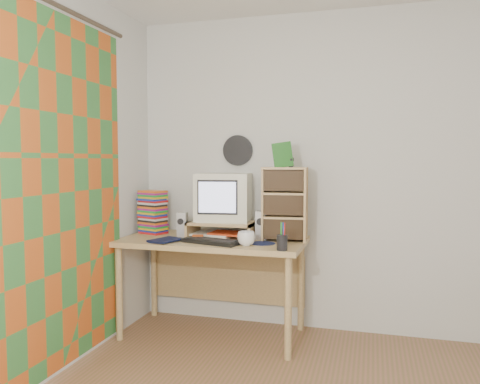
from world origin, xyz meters
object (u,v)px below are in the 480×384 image
Objects in this scene: keyboard at (211,241)px; cd_rack at (284,204)px; dvd_stack at (153,216)px; mug at (246,239)px; diary at (158,238)px; crt_monitor at (223,197)px; desk at (215,254)px.

cd_rack is at bearing 43.52° from keyboard.
cd_rack is (1.10, -0.04, 0.13)m from dvd_stack.
cd_rack is at bearing 51.96° from mug.
diary is at bearing 178.20° from mug.
keyboard is 0.42m from diary.
keyboard is at bearing -157.70° from cd_rack.
crt_monitor reaches higher than dvd_stack.
crt_monitor is 0.51m from cd_rack.
crt_monitor is (0.04, 0.09, 0.44)m from desk.
cd_rack is 4.38× the size of mug.
desk is at bearing 175.07° from cd_rack.
cd_rack is at bearing -16.58° from crt_monitor.
cd_rack reaches higher than dvd_stack.
keyboard is 0.79× the size of cd_rack.
cd_rack is 0.98m from diary.
crt_monitor is at bearing 58.04° from diary.
cd_rack is 0.42m from mug.
cd_rack is 2.60× the size of diary.
diary reaches higher than keyboard.
cd_rack reaches higher than diary.
desk is 4.86× the size of dvd_stack.
mug is 0.70m from diary.
cd_rack reaches higher than keyboard.
desk is 0.47m from diary.
dvd_stack is at bearing 160.08° from mug.
keyboard is at bearing -7.03° from dvd_stack.
mug is at bearing 17.47° from diary.
dvd_stack is (-0.60, -0.03, -0.16)m from crt_monitor.
diary is at bearing -165.94° from keyboard.
cd_rack reaches higher than crt_monitor.
crt_monitor is at bearing 22.71° from dvd_stack.
dvd_stack is 0.37m from diary.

